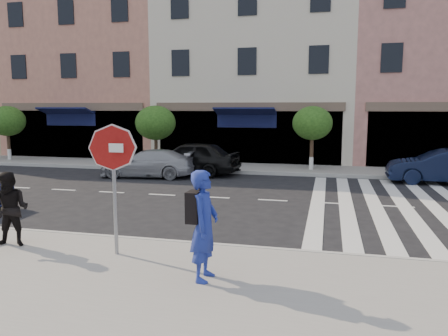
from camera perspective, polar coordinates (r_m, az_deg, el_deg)
ground at (r=11.59m, az=-6.16°, el=-7.81°), size 120.00×120.00×0.00m
sidewalk_near at (r=8.32m, az=-15.15°, el=-13.97°), size 60.00×4.50×0.15m
sidewalk_far at (r=22.03m, az=3.50°, el=-0.03°), size 60.00×3.00×0.15m
building_west_mid at (r=31.45m, az=-15.14°, el=14.77°), size 10.00×9.00×14.00m
building_centre at (r=27.92m, az=4.77°, el=12.81°), size 11.00×9.00×11.00m
street_tree_wa at (r=27.75m, az=-26.46°, el=5.49°), size 2.00×2.00×3.05m
street_tree_wb at (r=23.04m, az=-8.94°, el=5.82°), size 2.10×2.10×3.06m
street_tree_c at (r=21.31m, az=11.47°, el=5.72°), size 1.90×1.90×3.04m
stop_sign at (r=8.97m, az=-14.28°, el=0.89°), size 0.94×0.11×2.67m
photographer at (r=7.60m, az=-2.57°, el=-7.50°), size 0.48×0.72×1.94m
walker at (r=10.48m, az=-26.11°, el=-4.87°), size 0.91×0.78×1.63m
car_far_left at (r=19.95m, az=-9.92°, el=0.60°), size 4.43×2.14×1.24m
car_far_mid at (r=20.46m, az=-4.39°, el=1.34°), size 4.74×2.23×1.57m
car_far_right at (r=20.01m, az=26.67°, el=0.16°), size 4.36×1.60×1.42m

